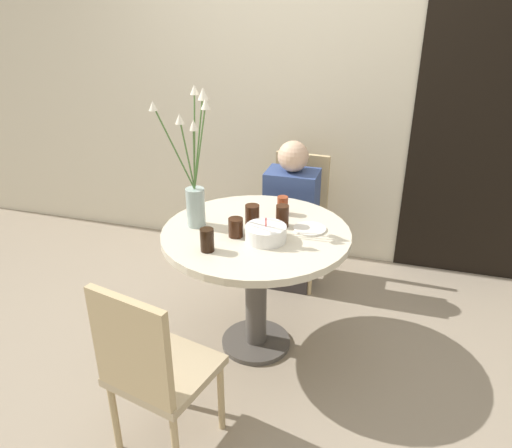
# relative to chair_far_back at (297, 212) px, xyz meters

# --- Properties ---
(ground_plane) EXTENTS (16.00, 16.00, 0.00)m
(ground_plane) POSITION_rel_chair_far_back_xyz_m (-0.04, -0.88, -0.50)
(ground_plane) COLOR gray
(wall_back) EXTENTS (8.00, 0.05, 2.60)m
(wall_back) POSITION_rel_chair_far_back_xyz_m (-0.04, 0.39, 0.80)
(wall_back) COLOR beige
(wall_back) RESTS_ON ground_plane
(doorway_panel) EXTENTS (0.90, 0.01, 2.05)m
(doorway_panel) POSITION_rel_chair_far_back_xyz_m (1.15, 0.36, 0.53)
(doorway_panel) COLOR black
(doorway_panel) RESTS_ON ground_plane
(dining_table) EXTENTS (1.01, 1.01, 0.75)m
(dining_table) POSITION_rel_chair_far_back_xyz_m (-0.04, -0.88, 0.11)
(dining_table) COLOR beige
(dining_table) RESTS_ON ground_plane
(chair_far_back) EXTENTS (0.42, 0.42, 0.89)m
(chair_far_back) POSITION_rel_chair_far_back_xyz_m (0.00, 0.00, 0.00)
(chair_far_back) COLOR tan
(chair_far_back) RESTS_ON ground_plane
(chair_right_flank) EXTENTS (0.48, 0.48, 0.89)m
(chair_right_flank) POSITION_rel_chair_far_back_xyz_m (-0.24, -1.73, 0.00)
(chair_right_flank) COLOR tan
(chair_right_flank) RESTS_ON ground_plane
(birthday_cake) EXTENTS (0.21, 0.21, 0.13)m
(birthday_cake) POSITION_rel_chair_far_back_xyz_m (0.04, -0.97, 0.30)
(birthday_cake) COLOR white
(birthday_cake) RESTS_ON dining_table
(flower_vase) EXTENTS (0.25, 0.26, 0.74)m
(flower_vase) POSITION_rel_chair_far_back_xyz_m (-0.37, -0.90, 0.51)
(flower_vase) COLOR #9EB2AD
(flower_vase) RESTS_ON dining_table
(side_plate) EXTENTS (0.18, 0.18, 0.01)m
(side_plate) POSITION_rel_chair_far_back_xyz_m (0.23, -0.78, 0.26)
(side_plate) COLOR silver
(side_plate) RESTS_ON dining_table
(drink_glass_0) EXTENTS (0.07, 0.07, 0.12)m
(drink_glass_0) POSITION_rel_chair_far_back_xyz_m (0.08, -0.78, 0.32)
(drink_glass_0) COLOR #33190C
(drink_glass_0) RESTS_ON dining_table
(drink_glass_1) EXTENTS (0.07, 0.07, 0.12)m
(drink_glass_1) POSITION_rel_chair_far_back_xyz_m (-0.21, -1.16, 0.31)
(drink_glass_1) COLOR black
(drink_glass_1) RESTS_ON dining_table
(drink_glass_2) EXTENTS (0.08, 0.08, 0.10)m
(drink_glass_2) POSITION_rel_chair_far_back_xyz_m (-0.13, -0.97, 0.31)
(drink_glass_2) COLOR #33190C
(drink_glass_2) RESTS_ON dining_table
(drink_glass_3) EXTENTS (0.06, 0.06, 0.10)m
(drink_glass_3) POSITION_rel_chair_far_back_xyz_m (0.04, -0.62, 0.31)
(drink_glass_3) COLOR maroon
(drink_glass_3) RESTS_ON dining_table
(drink_glass_4) EXTENTS (0.08, 0.08, 0.12)m
(drink_glass_4) POSITION_rel_chair_far_back_xyz_m (-0.08, -0.81, 0.31)
(drink_glass_4) COLOR #33190C
(drink_glass_4) RESTS_ON dining_table
(person_guest) EXTENTS (0.34, 0.24, 1.05)m
(person_guest) POSITION_rel_chair_far_back_xyz_m (-0.01, -0.16, -0.00)
(person_guest) COLOR #383333
(person_guest) RESTS_ON ground_plane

